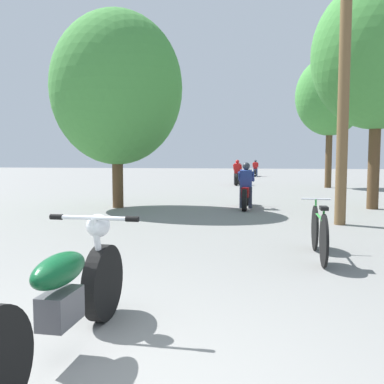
% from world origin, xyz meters
% --- Properties ---
extents(utility_pole, '(1.10, 0.24, 6.00)m').
position_xyz_m(utility_pole, '(2.73, 7.32, 3.09)').
color(utility_pole, brown).
rests_on(utility_pole, ground).
extents(roadside_tree_right_near, '(3.67, 3.30, 6.51)m').
position_xyz_m(roadside_tree_right_near, '(4.15, 10.45, 4.38)').
color(roadside_tree_right_near, '#513A23').
rests_on(roadside_tree_right_near, ground).
extents(roadside_tree_right_far, '(3.41, 3.07, 6.53)m').
position_xyz_m(roadside_tree_right_far, '(4.17, 19.34, 4.54)').
color(roadside_tree_right_far, '#513A23').
rests_on(roadside_tree_right_far, ground).
extents(roadside_tree_left, '(3.86, 3.48, 5.72)m').
position_xyz_m(roadside_tree_left, '(-3.23, 9.43, 3.49)').
color(roadside_tree_left, '#513A23').
rests_on(roadside_tree_left, ground).
extents(motorcycle_foreground, '(0.79, 2.22, 0.97)m').
position_xyz_m(motorcycle_foreground, '(-0.31, 0.63, 0.44)').
color(motorcycle_foreground, black).
rests_on(motorcycle_foreground, ground).
extents(motorcycle_rider_lead, '(0.50, 2.12, 1.35)m').
position_xyz_m(motorcycle_rider_lead, '(0.53, 10.01, 0.51)').
color(motorcycle_rider_lead, black).
rests_on(motorcycle_rider_lead, ground).
extents(motorcycle_rider_mid, '(0.50, 2.02, 1.40)m').
position_xyz_m(motorcycle_rider_mid, '(-0.49, 20.76, 0.53)').
color(motorcycle_rider_mid, black).
rests_on(motorcycle_rider_mid, ground).
extents(motorcycle_rider_far, '(0.50, 2.14, 1.38)m').
position_xyz_m(motorcycle_rider_far, '(0.19, 32.14, 0.52)').
color(motorcycle_rider_far, black).
rests_on(motorcycle_rider_far, ground).
extents(bicycle_parked, '(0.44, 1.75, 0.84)m').
position_xyz_m(bicycle_parked, '(1.89, 4.08, 0.38)').
color(bicycle_parked, black).
rests_on(bicycle_parked, ground).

